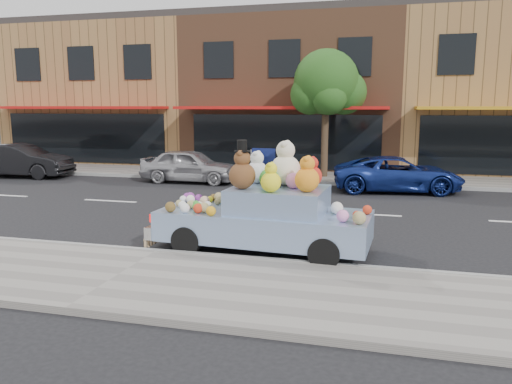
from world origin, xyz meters
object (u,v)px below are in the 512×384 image
(car_dark, at_px, (20,161))
(art_car, at_px, (266,213))
(street_tree, at_px, (327,88))
(car_silver, at_px, (190,166))
(car_blue, at_px, (398,174))

(car_dark, relative_size, art_car, 0.93)
(street_tree, bearing_deg, art_car, -89.84)
(street_tree, distance_m, car_silver, 6.29)
(car_silver, bearing_deg, car_dark, 93.74)
(art_car, bearing_deg, car_blue, 74.87)
(art_car, bearing_deg, car_silver, 124.50)
(car_blue, height_order, art_car, art_car)
(street_tree, bearing_deg, car_silver, -156.21)
(car_blue, bearing_deg, street_tree, 42.27)
(car_blue, distance_m, art_car, 8.74)
(car_silver, distance_m, car_blue, 7.88)
(street_tree, height_order, car_silver, street_tree)
(car_dark, height_order, art_car, art_car)
(car_silver, relative_size, car_blue, 0.87)
(car_blue, relative_size, car_dark, 1.04)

